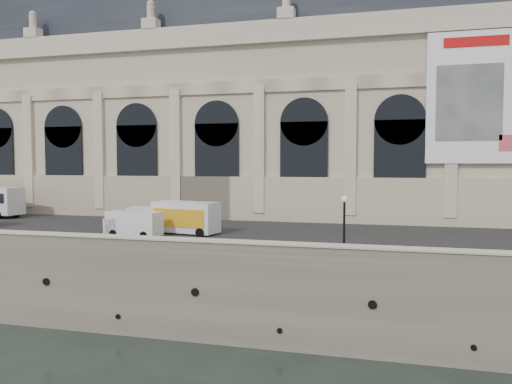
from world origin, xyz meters
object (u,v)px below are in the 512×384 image
(van_c, at_px, (151,219))
(lamp_right, at_px, (344,227))
(van_b, at_px, (131,224))
(box_truck, at_px, (182,218))

(van_c, relative_size, lamp_right, 1.20)
(van_b, distance_m, lamp_right, 19.90)
(box_truck, xyz_separation_m, lamp_right, (15.52, -8.32, 0.65))
(van_b, bearing_deg, van_c, 90.91)
(van_c, bearing_deg, van_b, -89.09)
(van_c, distance_m, box_truck, 3.80)
(box_truck, relative_size, lamp_right, 1.78)
(lamp_right, bearing_deg, box_truck, 151.83)
(van_c, bearing_deg, lamp_right, -25.92)
(van_b, height_order, box_truck, box_truck)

